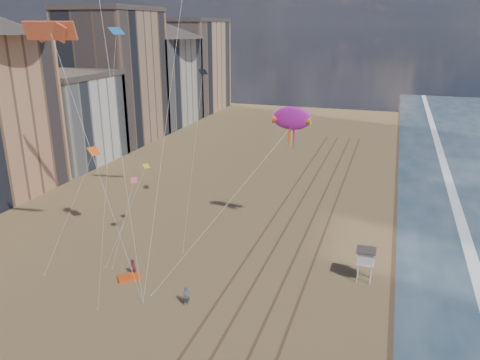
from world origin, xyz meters
name	(u,v)px	position (x,y,z in m)	size (l,w,h in m)	color
wet_sand	(430,234)	(19.00, 40.00, 0.00)	(260.00, 260.00, 0.00)	#42301E
foam	(466,239)	(23.20, 40.00, 0.00)	(260.00, 260.00, 0.00)	white
tracks	(285,250)	(2.55, 30.00, 0.01)	(7.68, 120.00, 0.01)	brown
buildings	(99,84)	(-45.73, 65.59, 13.55)	(34.72, 131.35, 29.00)	#C6B284
lifeguard_stand	(366,257)	(11.84, 25.73, 2.73)	(1.96, 1.96, 3.54)	silver
grounded_kite	(129,277)	(-11.51, 18.40, 0.13)	(2.31, 1.47, 0.26)	#E64A13
show_kite	(292,119)	(1.93, 33.96, 14.89)	(7.12, 9.41, 24.55)	#B41B9E
kite_flyer_a	(186,296)	(-3.77, 15.89, 0.97)	(0.71, 0.46, 1.94)	#4E5665
kite_flyer_b	(133,267)	(-11.50, 19.23, 0.92)	(0.89, 0.69, 1.83)	#8F4953
small_kites	(132,113)	(-14.39, 26.12, 15.94)	(12.21, 16.69, 17.12)	#2270B9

